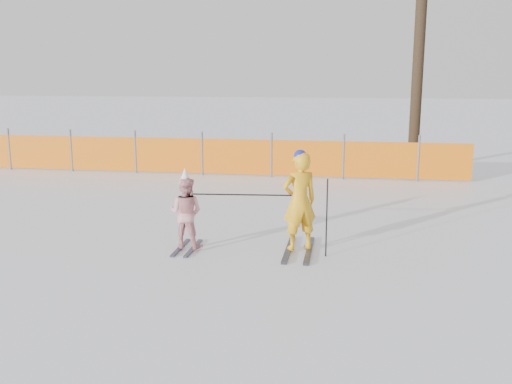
# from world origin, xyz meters

# --- Properties ---
(ground) EXTENTS (120.00, 120.00, 0.00)m
(ground) POSITION_xyz_m (0.00, 0.00, 0.00)
(ground) COLOR white
(ground) RESTS_ON ground
(adult) EXTENTS (0.70, 1.44, 1.69)m
(adult) POSITION_xyz_m (0.70, 0.63, 0.84)
(adult) COLOR black
(adult) RESTS_ON ground
(child) EXTENTS (0.63, 0.97, 1.37)m
(child) POSITION_xyz_m (-1.16, 0.45, 0.63)
(child) COLOR black
(child) RESTS_ON ground
(ski_poles) EXTENTS (2.20, 0.21, 1.26)m
(ski_poles) POSITION_xyz_m (0.37, 0.49, 0.80)
(ski_poles) COLOR black
(ski_poles) RESTS_ON ground
(safety_fence) EXTENTS (15.44, 0.06, 1.25)m
(safety_fence) POSITION_xyz_m (-3.02, 7.34, 0.56)
(safety_fence) COLOR #595960
(safety_fence) RESTS_ON ground
(tree_trunks) EXTENTS (4.99, 1.90, 6.31)m
(tree_trunks) POSITION_xyz_m (5.20, 9.79, 2.94)
(tree_trunks) COLOR #312215
(tree_trunks) RESTS_ON ground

